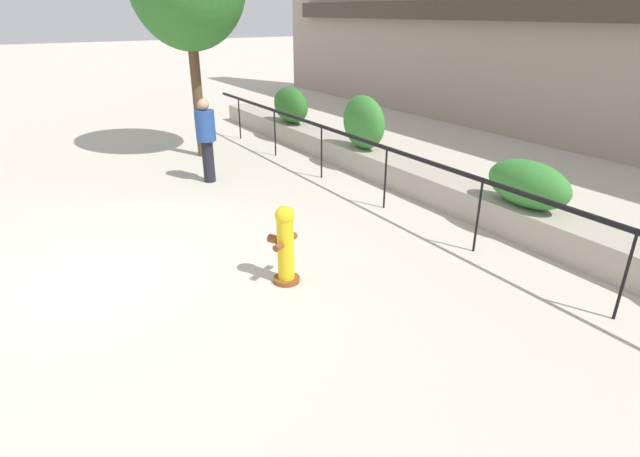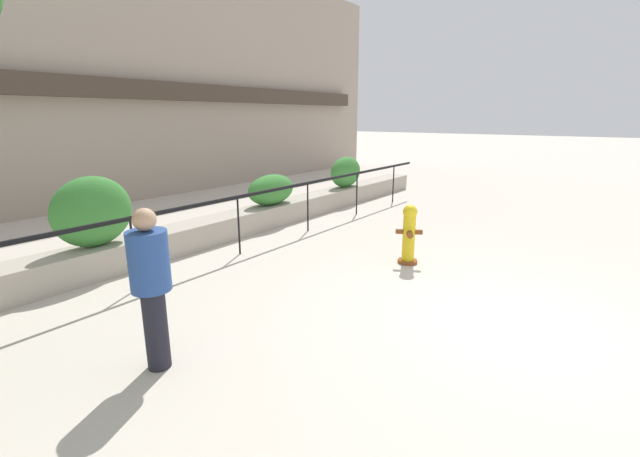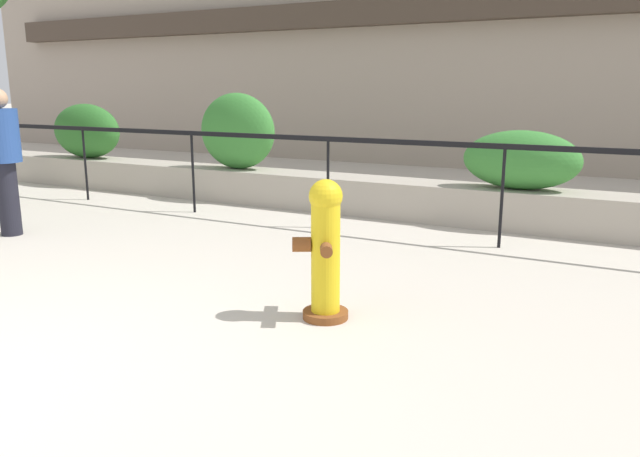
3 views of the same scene
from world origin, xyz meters
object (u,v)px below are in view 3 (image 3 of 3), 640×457
fire_hydrant (325,249)px  hedge_bush_2 (521,160)px  hedge_bush_0 (86,131)px  pedestrian (3,153)px  hedge_bush_1 (237,131)px

fire_hydrant → hedge_bush_2: bearing=80.2°
hedge_bush_2 → fire_hydrant: size_ratio=1.33×
hedge_bush_0 → fire_hydrant: size_ratio=1.38×
hedge_bush_0 → fire_hydrant: (6.89, -3.94, -0.43)m
fire_hydrant → pedestrian: pedestrian is taller
hedge_bush_2 → pedestrian: bearing=-148.6°
fire_hydrant → pedestrian: bearing=171.5°
hedge_bush_1 → hedge_bush_2: size_ratio=0.92×
hedge_bush_0 → hedge_bush_1: size_ratio=1.13×
hedge_bush_0 → hedge_bush_1: 3.30m
hedge_bush_2 → fire_hydrant: bearing=-99.8°
hedge_bush_1 → fire_hydrant: bearing=-47.6°
hedge_bush_0 → hedge_bush_2: size_ratio=1.04×
hedge_bush_0 → pedestrian: 3.95m
hedge_bush_0 → hedge_bush_2: 7.57m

